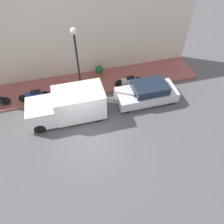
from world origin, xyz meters
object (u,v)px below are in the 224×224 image
(delivery_van, at_px, (68,106))
(motorcycle_blue, at_px, (34,95))
(potted_plant, at_px, (99,71))
(parked_car, at_px, (147,93))
(streetlamp, at_px, (76,51))
(scooter_silver, at_px, (129,81))

(delivery_van, relative_size, motorcycle_blue, 2.30)
(motorcycle_blue, xyz_separation_m, potted_plant, (1.46, -4.84, 0.08))
(delivery_van, height_order, potted_plant, delivery_van)
(motorcycle_blue, relative_size, potted_plant, 2.26)
(parked_car, xyz_separation_m, streetlamp, (1.61, 4.25, 2.87))
(parked_car, xyz_separation_m, potted_plant, (3.27, 2.60, -0.03))
(motorcycle_blue, height_order, streetlamp, streetlamp)
(scooter_silver, xyz_separation_m, motorcycle_blue, (0.18, 6.65, 0.00))
(parked_car, height_order, delivery_van, delivery_van)
(potted_plant, bearing_deg, scooter_silver, -132.03)
(parked_car, height_order, potted_plant, parked_car)
(motorcycle_blue, bearing_deg, streetlamp, -93.69)
(delivery_van, height_order, motorcycle_blue, delivery_van)
(delivery_van, distance_m, streetlamp, 3.30)
(parked_car, relative_size, streetlamp, 0.84)
(parked_car, distance_m, potted_plant, 4.18)
(parked_car, relative_size, motorcycle_blue, 1.99)
(scooter_silver, bearing_deg, streetlamp, 90.50)
(delivery_van, bearing_deg, streetlamp, -30.84)
(streetlamp, bearing_deg, potted_plant, -44.81)
(parked_car, distance_m, streetlamp, 5.38)
(parked_car, bearing_deg, motorcycle_blue, 76.28)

